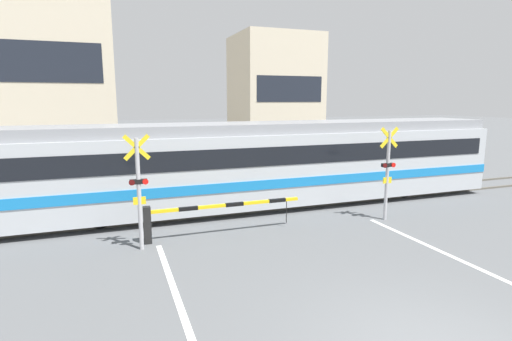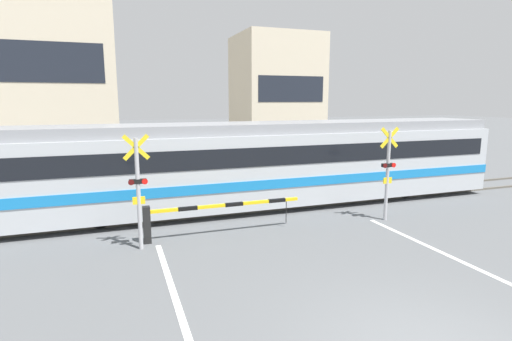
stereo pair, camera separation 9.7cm
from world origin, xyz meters
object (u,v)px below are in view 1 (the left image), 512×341
commuter_train (266,162)px  pedestrian (180,164)px  crossing_barrier_far (272,171)px  crossing_signal_right (388,169)px  crossing_signal_left (139,187)px  crossing_barrier_near (195,213)px

commuter_train → pedestrian: commuter_train is taller
crossing_barrier_far → crossing_signal_right: size_ratio=1.52×
commuter_train → crossing_barrier_far: commuter_train is taller
crossing_signal_right → pedestrian: 9.73m
commuter_train → crossing_barrier_far: (1.55, 3.18, -0.95)m
crossing_barrier_far → pedestrian: (-3.87, 1.88, 0.25)m
crossing_barrier_far → crossing_signal_left: crossing_signal_left is taller
crossing_barrier_far → crossing_signal_right: crossing_signal_right is taller
crossing_barrier_far → pedestrian: bearing=154.1°
crossing_signal_right → crossing_barrier_far: bearing=104.1°
crossing_signal_left → crossing_signal_right: bearing=0.0°
crossing_barrier_near → crossing_barrier_far: 7.46m
crossing_signal_left → pedestrian: crossing_signal_left is taller
crossing_signal_right → pedestrian: size_ratio=1.81×
crossing_barrier_near → commuter_train: bearing=39.2°
crossing_barrier_near → crossing_barrier_far: (4.73, 5.77, 0.00)m
commuter_train → crossing_barrier_far: 3.66m
commuter_train → crossing_signal_left: commuter_train is taller
crossing_signal_right → crossing_barrier_near: bearing=176.3°
pedestrian → crossing_barrier_far: bearing=-25.9°
commuter_train → crossing_signal_right: bearing=-44.1°
commuter_train → crossing_barrier_far: size_ratio=4.01×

